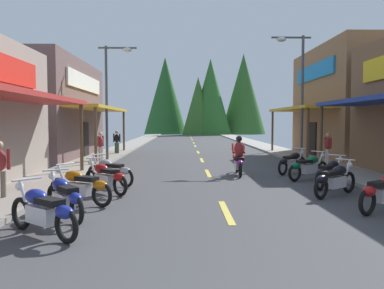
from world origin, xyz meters
name	(u,v)px	position (x,y,z in m)	size (l,w,h in m)	color
ground	(199,155)	(0.00, 24.02, -0.05)	(9.37, 78.04, 0.10)	#424244
sidewalk_left	(111,153)	(-5.75, 24.02, 0.06)	(2.12, 78.04, 0.12)	gray
sidewalk_right	(286,153)	(5.75, 24.02, 0.06)	(2.12, 78.04, 0.12)	#9E9991
centerline_dashes	(196,149)	(0.00, 28.92, 0.01)	(0.16, 56.10, 0.01)	#E0C64C
storefront_left_far	(10,110)	(-11.15, 21.59, 2.83)	(10.55, 10.16, 5.65)	brown
storefront_right_far	(379,103)	(10.71, 21.74, 3.26)	(9.67, 9.04, 6.52)	olive
streetlamp_left	(112,87)	(-4.79, 19.35, 3.98)	(2.02, 0.30, 6.11)	#474C51
streetlamp_right	(297,81)	(4.80, 18.48, 4.20)	(2.02, 0.30, 6.50)	#474C51
motorcycle_parked_right_1	(384,191)	(3.74, 7.56, 0.49)	(1.83, 1.28, 1.04)	black
motorcycle_parked_right_2	(335,179)	(3.32, 9.48, 0.49)	(1.73, 1.42, 1.04)	black
motorcycle_parked_right_3	(330,173)	(3.71, 10.89, 0.49)	(1.55, 1.62, 1.04)	black
motorcycle_parked_right_4	(308,167)	(3.56, 12.60, 0.49)	(1.85, 1.24, 1.04)	black
motorcycle_parked_right_5	(292,162)	(3.44, 14.30, 0.49)	(1.60, 1.57, 1.04)	black
motorcycle_parked_left_0	(43,210)	(-3.60, 5.72, 0.49)	(1.73, 1.42, 1.04)	black
motorcycle_parked_left_1	(64,196)	(-3.62, 7.06, 0.49)	(1.35, 1.78, 1.04)	black
motorcycle_parked_left_2	(80,186)	(-3.65, 8.52, 0.49)	(1.90, 1.16, 1.04)	black
motorcycle_parked_left_3	(106,177)	(-3.32, 10.08, 0.49)	(1.59, 1.58, 1.04)	black
motorcycle_parked_left_4	(110,171)	(-3.44, 11.46, 0.49)	(1.80, 1.33, 1.04)	black
rider_cruising_lead	(239,159)	(1.19, 13.92, 0.66)	(0.60, 2.14, 1.57)	black
pedestrian_browsing	(101,145)	(-5.33, 18.87, 0.92)	(0.36, 0.55, 1.60)	#B2A599
pedestrian_waiting	(328,147)	(5.94, 17.08, 0.92)	(0.32, 0.56, 1.59)	#B2A599
pedestrian_strolling	(117,141)	(-5.28, 23.48, 0.90)	(0.51, 0.40, 1.57)	#3F593F
treeline_backdrop	(212,97)	(3.87, 65.67, 6.32)	(21.29, 11.27, 13.91)	#206823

